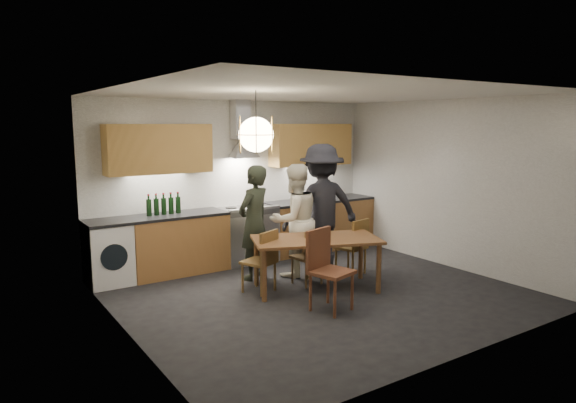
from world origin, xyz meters
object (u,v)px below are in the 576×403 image
stock_pot (331,194)px  wine_bottles (164,204)px  chair_back_left (263,257)px  person_mid (294,220)px  person_right (321,207)px  mixing_bowl (299,200)px  dining_table (316,244)px  chair_front (326,264)px  person_left (254,222)px

stock_pot → wine_bottles: bearing=178.5°
chair_back_left → person_mid: 0.97m
person_right → mixing_bowl: (0.21, 0.91, -0.02)m
dining_table → chair_front: size_ratio=1.91×
person_mid → stock_pot: size_ratio=8.23×
chair_back_left → mixing_bowl: bearing=-160.8°
dining_table → mixing_bowl: bearing=83.7°
person_mid → wine_bottles: (-1.56, 1.13, 0.23)m
person_mid → mixing_bowl: person_mid is taller
person_mid → person_right: size_ratio=0.86×
mixing_bowl → wine_bottles: size_ratio=0.59×
chair_front → stock_pot: 3.16m
mixing_bowl → stock_pot: stock_pot is taller
person_right → chair_front: bearing=68.2°
mixing_bowl → wine_bottles: bearing=177.6°
person_mid → mixing_bowl: 1.30m
mixing_bowl → wine_bottles: (-2.36, 0.10, 0.12)m
person_left → dining_table: bearing=93.1°
stock_pot → person_left: bearing=-157.6°
chair_front → wine_bottles: bearing=97.7°
chair_back_left → wine_bottles: (-0.77, 1.57, 0.57)m
wine_bottles → person_mid: bearing=-35.8°
person_left → person_mid: size_ratio=1.00×
mixing_bowl → stock_pot: bearing=1.7°
mixing_bowl → chair_back_left: bearing=-137.4°
chair_back_left → wine_bottles: wine_bottles is taller
dining_table → person_right: person_right is taller
dining_table → person_left: (-0.44, 0.89, 0.20)m
chair_front → person_right: size_ratio=0.51×
chair_front → mixing_bowl: chair_front is taller
chair_back_left → person_mid: person_mid is taller
chair_back_left → stock_pot: size_ratio=4.20×
chair_front → wine_bottles: 2.76m
person_left → wine_bottles: (-0.99, 0.94, 0.23)m
dining_table → chair_front: (-0.35, -0.66, -0.07)m
dining_table → chair_back_left: chair_back_left is taller
person_right → mixing_bowl: person_right is taller
chair_back_left → person_left: (0.22, 0.63, 0.34)m
dining_table → stock_pot: stock_pot is taller
dining_table → person_right: (0.71, 0.83, 0.34)m
dining_table → person_right: size_ratio=0.97×
chair_front → person_right: (1.07, 1.49, 0.40)m
person_left → person_mid: person_mid is taller
chair_front → person_mid: 1.47m
dining_table → chair_back_left: size_ratio=2.21×
dining_table → person_mid: size_ratio=1.13×
dining_table → mixing_bowl: size_ratio=6.04×
chair_back_left → person_left: bearing=-133.1°
chair_back_left → person_mid: size_ratio=0.51×
wine_bottles → person_left: bearing=-43.5°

